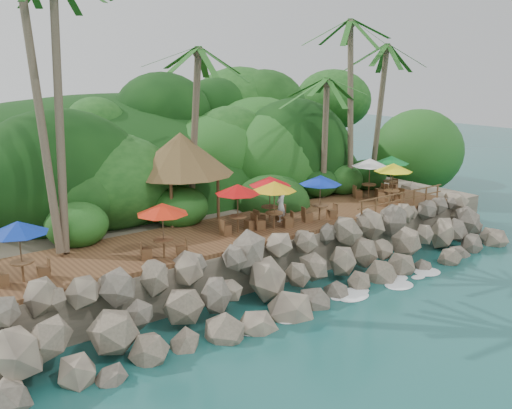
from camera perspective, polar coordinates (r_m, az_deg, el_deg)
ground at (r=26.09m, az=8.06°, el=-9.87°), size 140.00×140.00×0.00m
land_base at (r=38.07m, az=-9.08°, el=-0.47°), size 32.00×25.20×2.10m
jungle_hill at (r=44.91m, az=-13.54°, el=0.18°), size 44.80×28.00×15.40m
seawall at (r=26.99m, az=5.14°, el=-6.31°), size 29.00×4.00×2.30m
terrace at (r=29.58m, az=-0.00°, el=-2.25°), size 26.00×5.00×0.20m
jungle_foliage at (r=37.50m, az=-8.30°, el=-2.34°), size 44.00×16.00×12.00m
foam_line at (r=26.27m, az=7.60°, el=-9.61°), size 25.20×0.80×0.06m
palms at (r=31.51m, az=-0.86°, el=17.36°), size 28.37×7.01×13.82m
palapa at (r=30.56m, az=-7.51°, el=5.07°), size 5.60×5.60×4.60m
dining_clusters at (r=29.67m, az=3.17°, el=1.98°), size 25.19×4.62×2.42m
railing at (r=33.64m, az=14.31°, el=0.57°), size 7.20×0.10×1.00m
waiter at (r=30.01m, az=2.49°, el=-0.05°), size 0.76×0.63×1.80m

